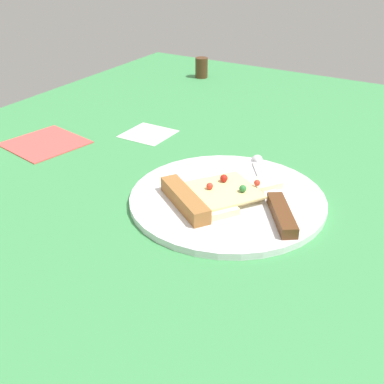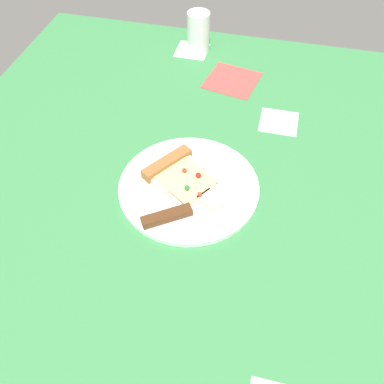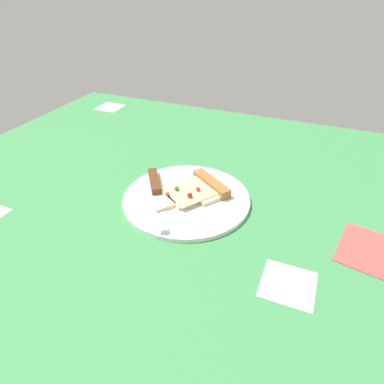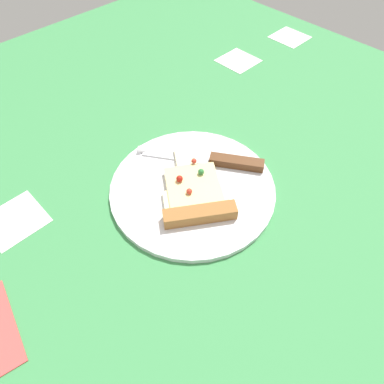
# 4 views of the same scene
# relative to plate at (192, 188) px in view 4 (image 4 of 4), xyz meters

# --- Properties ---
(ground_plane) EXTENTS (1.34, 1.34, 0.03)m
(ground_plane) POSITION_rel_plate_xyz_m (-0.08, 0.03, -0.02)
(ground_plane) COLOR #3D8C4C
(ground_plane) RESTS_ON ground
(plate) EXTENTS (0.29, 0.29, 0.01)m
(plate) POSITION_rel_plate_xyz_m (0.00, 0.00, 0.00)
(plate) COLOR silver
(plate) RESTS_ON ground_plane
(pizza_slice) EXTENTS (0.19, 0.16, 0.02)m
(pizza_slice) POSITION_rel_plate_xyz_m (0.02, -0.01, 0.01)
(pizza_slice) COLOR beige
(pizza_slice) RESTS_ON plate
(knife) EXTENTS (0.21, 0.15, 0.02)m
(knife) POSITION_rel_plate_xyz_m (-0.02, 0.07, 0.01)
(knife) COLOR silver
(knife) RESTS_ON plate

